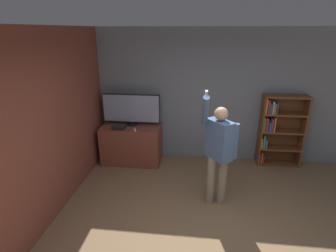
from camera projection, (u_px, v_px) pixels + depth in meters
The scene contains 8 objects.
wall_back at pixel (209, 97), 5.35m from camera, with size 6.54×0.06×2.70m.
wall_side_brick at pixel (70, 113), 4.30m from camera, with size 0.06×4.32×2.70m.
tv_ledge at pixel (132, 144), 5.48m from camera, with size 1.20×0.64×0.79m.
television at pixel (131, 109), 5.30m from camera, with size 1.18×0.22×0.65m.
game_console at pixel (119, 127), 5.20m from camera, with size 0.25×0.20×0.07m.
remote_loose at pixel (135, 130), 5.11m from camera, with size 0.08×0.14×0.02m.
bookshelf at pixel (278, 129), 5.24m from camera, with size 0.84×0.28×1.46m.
person at pixel (219, 148), 3.94m from camera, with size 0.56×0.54×1.89m.
Camera 1 is at (-0.23, -2.53, 2.65)m, focal length 28.00 mm.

